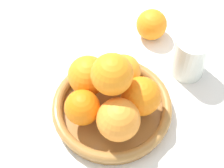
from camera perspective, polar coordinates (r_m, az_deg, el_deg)
The scene contains 5 objects.
ground_plane at distance 0.79m, azimuth -0.00°, elevation -4.33°, with size 4.00×4.00×0.00m, color white.
fruit_bowl at distance 0.77m, azimuth -0.00°, elevation -3.67°, with size 0.25×0.25×0.04m.
orange_pile at distance 0.72m, azimuth -0.05°, elevation -1.10°, with size 0.19×0.19×0.14m.
stray_orange at distance 0.90m, azimuth 6.05°, elevation 9.00°, with size 0.07×0.07×0.07m, color orange.
drinking_glass at distance 0.83m, azimuth 11.82°, elevation 4.17°, with size 0.08×0.08×0.10m, color silver.
Camera 1 is at (-0.26, 0.30, 0.69)m, focal length 60.00 mm.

